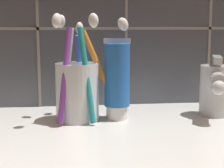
% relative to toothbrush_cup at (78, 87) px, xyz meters
% --- Properties ---
extents(sink_counter, '(0.67, 0.37, 0.02)m').
position_rel_toothbrush_cup_xyz_m(sink_counter, '(0.08, -0.07, -0.07)').
color(sink_counter, silver).
rests_on(sink_counter, ground).
extents(tile_wall_backsplash, '(0.77, 0.02, 0.45)m').
position_rel_toothbrush_cup_xyz_m(tile_wall_backsplash, '(0.08, 0.12, 0.15)').
color(tile_wall_backsplash, '#4C515B').
rests_on(tile_wall_backsplash, ground).
extents(toothbrush_cup, '(0.13, 0.11, 0.18)m').
position_rel_toothbrush_cup_xyz_m(toothbrush_cup, '(0.00, 0.00, 0.00)').
color(toothbrush_cup, silver).
rests_on(toothbrush_cup, sink_counter).
extents(toothpaste_tube, '(0.04, 0.04, 0.13)m').
position_rel_toothbrush_cup_xyz_m(toothpaste_tube, '(0.06, 0.00, 0.01)').
color(toothpaste_tube, white).
rests_on(toothpaste_tube, sink_counter).
extents(sink_faucet, '(0.06, 0.11, 0.10)m').
position_rel_toothbrush_cup_xyz_m(sink_faucet, '(0.24, -0.00, -0.01)').
color(sink_faucet, silver).
rests_on(sink_faucet, sink_counter).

